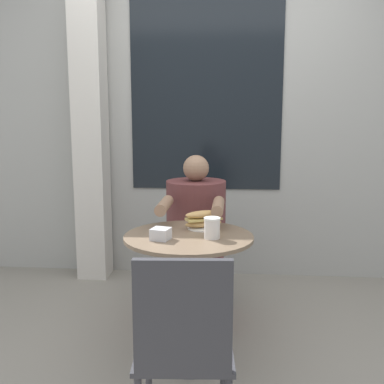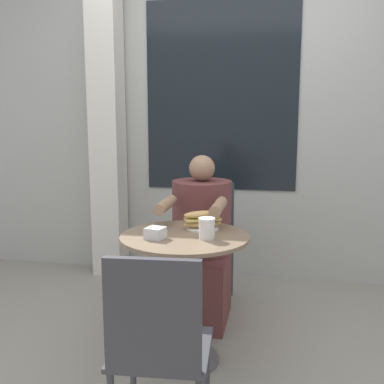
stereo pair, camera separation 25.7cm
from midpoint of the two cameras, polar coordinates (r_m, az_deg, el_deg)
ground_plane at (r=2.69m, az=-3.33°, el=-20.61°), size 8.00×8.00×0.00m
storefront_wall at (r=3.80m, az=-0.29°, el=10.28°), size 8.00×0.09×2.80m
lattice_pillar at (r=3.83m, az=-14.64°, el=6.96°), size 0.24×0.24×2.40m
cafe_table at (r=2.47m, az=-3.45°, el=-9.91°), size 0.70×0.70×0.73m
diner_chair at (r=3.33m, az=-1.29°, el=-4.88°), size 0.38×0.38×0.87m
seated_diner at (r=3.01m, az=-2.03°, el=-7.49°), size 0.39×0.71×1.11m
empty_chair_across at (r=1.77m, az=-5.44°, el=-18.50°), size 0.41×0.41×0.87m
sandwich_on_plate at (r=2.54m, az=-1.41°, el=-3.62°), size 0.23×0.19×0.10m
drink_cup at (r=2.34m, az=-0.59°, el=-4.62°), size 0.09×0.09×0.11m
napkin_box at (r=2.33m, az=-7.17°, el=-5.35°), size 0.11×0.11×0.06m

